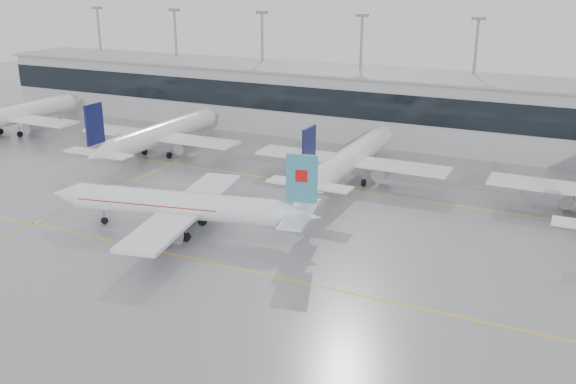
% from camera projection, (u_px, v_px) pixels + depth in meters
% --- Properties ---
extents(ground, '(320.00, 320.00, 0.00)m').
position_uv_depth(ground, '(239.00, 269.00, 68.48)').
color(ground, gray).
rests_on(ground, ground).
extents(taxi_line_main, '(120.00, 0.25, 0.01)m').
position_uv_depth(taxi_line_main, '(239.00, 269.00, 68.48)').
color(taxi_line_main, yellow).
rests_on(taxi_line_main, ground).
extents(taxi_line_north, '(120.00, 0.25, 0.01)m').
position_uv_depth(taxi_line_north, '(341.00, 189.00, 94.06)').
color(taxi_line_north, yellow).
rests_on(taxi_line_north, ground).
extents(taxi_line_cross, '(0.25, 60.00, 0.01)m').
position_uv_depth(taxi_line_cross, '(112.00, 190.00, 93.59)').
color(taxi_line_cross, yellow).
rests_on(taxi_line_cross, ground).
extents(terminal, '(180.00, 15.00, 12.00)m').
position_uv_depth(terminal, '(404.00, 109.00, 119.41)').
color(terminal, '#9E9EA2').
rests_on(terminal, ground).
extents(terminal_glass, '(180.00, 0.20, 5.00)m').
position_uv_depth(terminal_glass, '(393.00, 108.00, 112.49)').
color(terminal_glass, black).
rests_on(terminal_glass, ground).
extents(terminal_roof, '(182.00, 16.00, 0.40)m').
position_uv_depth(terminal_roof, '(406.00, 76.00, 117.41)').
color(terminal_roof, gray).
rests_on(terminal_roof, ground).
extents(light_masts, '(156.40, 1.00, 22.60)m').
position_uv_depth(light_masts, '(415.00, 65.00, 122.16)').
color(light_masts, gray).
rests_on(light_masts, ground).
extents(air_canada_jet, '(34.84, 27.83, 10.82)m').
position_uv_depth(air_canada_jet, '(184.00, 206.00, 77.12)').
color(air_canada_jet, white).
rests_on(air_canada_jet, ground).
extents(parked_jet_a, '(29.64, 36.96, 11.72)m').
position_uv_depth(parked_jet_a, '(13.00, 116.00, 124.75)').
color(parked_jet_a, white).
rests_on(parked_jet_a, ground).
extents(parked_jet_b, '(29.64, 36.96, 11.72)m').
position_uv_depth(parked_jet_b, '(160.00, 134.00, 110.38)').
color(parked_jet_b, white).
rests_on(parked_jet_b, ground).
extents(parked_jet_c, '(29.64, 36.96, 11.72)m').
position_uv_depth(parked_jet_c, '(351.00, 158.00, 96.01)').
color(parked_jet_c, white).
rests_on(parked_jet_c, ground).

